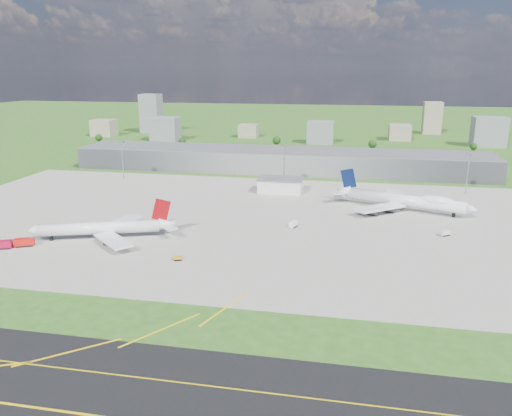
% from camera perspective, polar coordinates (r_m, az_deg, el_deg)
% --- Properties ---
extents(ground, '(1400.00, 1400.00, 0.00)m').
position_cam_1_polar(ground, '(355.64, 2.37, 3.83)').
color(ground, '#2D571B').
rests_on(ground, ground).
extents(taxiway, '(1400.00, 60.00, 0.06)m').
position_cam_1_polar(taxiway, '(123.01, -17.68, -21.74)').
color(taxiway, black).
rests_on(taxiway, ground).
extents(apron, '(360.00, 190.00, 0.08)m').
position_cam_1_polar(apron, '(248.87, 0.83, -1.39)').
color(apron, gray).
rests_on(apron, ground).
extents(terminal, '(300.00, 42.00, 15.00)m').
position_cam_1_polar(terminal, '(368.76, 2.74, 5.45)').
color(terminal, slate).
rests_on(terminal, ground).
extents(ops_building, '(26.00, 16.00, 8.00)m').
position_cam_1_polar(ops_building, '(305.06, 2.82, 2.59)').
color(ops_building, silver).
rests_on(ops_building, ground).
extents(mast_west, '(3.50, 2.00, 25.90)m').
position_cam_1_polar(mast_west, '(348.79, -15.06, 6.03)').
color(mast_west, gray).
rests_on(mast_west, ground).
extents(mast_center, '(3.50, 2.00, 25.90)m').
position_cam_1_polar(mast_center, '(316.85, 3.25, 5.61)').
color(mast_center, gray).
rests_on(mast_center, ground).
extents(mast_east, '(3.50, 2.00, 25.90)m').
position_cam_1_polar(mast_east, '(321.46, 23.13, 4.51)').
color(mast_east, gray).
rests_on(mast_east, ground).
extents(airliner_red_twin, '(62.25, 47.32, 17.60)m').
position_cam_1_polar(airliner_red_twin, '(231.23, -16.89, -2.24)').
color(airliner_red_twin, white).
rests_on(airliner_red_twin, ground).
extents(airliner_blue_quad, '(72.06, 54.98, 19.58)m').
position_cam_1_polar(airliner_blue_quad, '(276.35, 16.69, 0.84)').
color(airliner_blue_quad, white).
rests_on(airliner_blue_quad, ground).
extents(fire_truck, '(8.45, 6.01, 3.52)m').
position_cam_1_polar(fire_truck, '(234.05, -24.95, -3.60)').
color(fire_truck, red).
rests_on(fire_truck, ground).
extents(crash_tender, '(7.48, 5.11, 3.56)m').
position_cam_1_polar(crash_tender, '(234.94, -26.91, -3.77)').
color(crash_tender, maroon).
rests_on(crash_tender, ground).
extents(tug_yellow, '(3.93, 3.05, 1.73)m').
position_cam_1_polar(tug_yellow, '(199.95, -8.91, -5.71)').
color(tug_yellow, orange).
rests_on(tug_yellow, ground).
extents(van_white_near, '(4.19, 6.00, 2.77)m').
position_cam_1_polar(van_white_near, '(238.17, 4.31, -1.89)').
color(van_white_near, white).
rests_on(van_white_near, ground).
extents(van_white_far, '(5.18, 4.55, 2.47)m').
position_cam_1_polar(van_white_far, '(241.22, 20.80, -2.72)').
color(van_white_far, silver).
rests_on(van_white_far, ground).
extents(bldg_far_w, '(24.00, 20.00, 18.00)m').
position_cam_1_polar(bldg_far_w, '(585.02, -17.00, 8.76)').
color(bldg_far_w, gray).
rests_on(bldg_far_w, ground).
extents(bldg_w, '(28.00, 22.00, 24.00)m').
position_cam_1_polar(bldg_w, '(533.52, -10.30, 8.90)').
color(bldg_w, slate).
rests_on(bldg_w, ground).
extents(bldg_cw, '(20.00, 18.00, 14.00)m').
position_cam_1_polar(bldg_cw, '(549.69, -0.86, 8.82)').
color(bldg_cw, gray).
rests_on(bldg_cw, ground).
extents(bldg_c, '(26.00, 20.00, 22.00)m').
position_cam_1_polar(bldg_c, '(508.96, 7.39, 8.59)').
color(bldg_c, slate).
rests_on(bldg_c, ground).
extents(bldg_ce, '(22.00, 24.00, 16.00)m').
position_cam_1_polar(bldg_ce, '(550.17, 16.09, 8.33)').
color(bldg_ce, gray).
rests_on(bldg_ce, ground).
extents(bldg_e, '(30.00, 22.00, 28.00)m').
position_cam_1_polar(bldg_e, '(533.23, 25.06, 7.90)').
color(bldg_e, slate).
rests_on(bldg_e, ground).
extents(bldg_tall_w, '(22.00, 20.00, 44.00)m').
position_cam_1_polar(bldg_tall_w, '(602.78, -11.89, 10.54)').
color(bldg_tall_w, slate).
rests_on(bldg_tall_w, ground).
extents(bldg_tall_e, '(20.00, 18.00, 36.00)m').
position_cam_1_polar(bldg_tall_e, '(613.06, 19.48, 9.69)').
color(bldg_tall_e, gray).
rests_on(bldg_tall_e, ground).
extents(tree_far_w, '(7.20, 7.20, 8.80)m').
position_cam_1_polar(tree_far_w, '(532.33, -17.53, 7.68)').
color(tree_far_w, '#382314').
rests_on(tree_far_w, ground).
extents(tree_w, '(6.75, 6.75, 8.25)m').
position_cam_1_polar(tree_w, '(491.55, -8.43, 7.58)').
color(tree_w, '#382314').
rests_on(tree_w, ground).
extents(tree_c, '(8.10, 8.10, 9.90)m').
position_cam_1_polar(tree_c, '(484.24, 2.36, 7.73)').
color(tree_c, '#382314').
rests_on(tree_c, ground).
extents(tree_e, '(7.65, 7.65, 9.35)m').
position_cam_1_polar(tree_e, '(474.37, 13.16, 7.12)').
color(tree_e, '#382314').
rests_on(tree_e, ground).
extents(tree_far_e, '(6.30, 6.30, 7.70)m').
position_cam_1_polar(tree_far_e, '(496.04, 23.61, 6.47)').
color(tree_far_e, '#382314').
rests_on(tree_far_e, ground).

